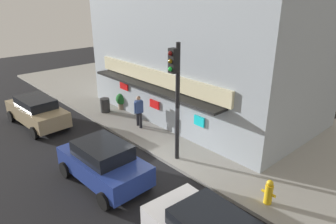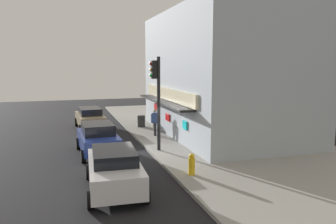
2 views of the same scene
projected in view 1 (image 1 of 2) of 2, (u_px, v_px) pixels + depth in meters
name	position (u px, v px, depth m)	size (l,w,h in m)	color
ground_plane	(166.00, 164.00, 13.18)	(58.82, 58.82, 0.00)	black
sidewalk	(238.00, 129.00, 16.39)	(39.21, 10.39, 0.15)	gray
corner_building	(205.00, 44.00, 17.36)	(12.71, 8.07, 8.01)	#9EA8B2
traffic_light	(176.00, 88.00, 12.12)	(0.32, 0.58, 5.01)	black
fire_hydrant	(269.00, 192.00, 10.35)	(0.52, 0.28, 0.91)	gold
trash_can	(105.00, 105.00, 18.38)	(0.57, 0.57, 0.84)	#2D2D2D
pedestrian	(139.00, 110.00, 16.16)	(0.57, 0.53, 1.73)	black
potted_plant_by_doorway	(122.00, 100.00, 18.85)	(0.72, 0.72, 0.99)	gray
parked_car_blue	(103.00, 162.00, 11.68)	(4.02, 2.22, 1.65)	navy
parked_car_tan	(37.00, 111.00, 16.77)	(4.53, 2.19, 1.58)	#9E8966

